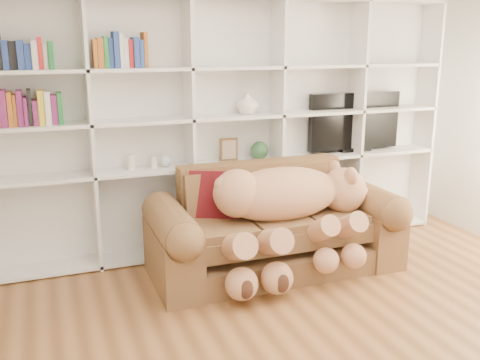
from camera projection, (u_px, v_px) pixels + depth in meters
name	position (u px, v px, depth m)	size (l,w,h in m)	color
wall_back	(228.00, 109.00, 5.20)	(5.00, 0.02, 2.70)	silver
bookshelf	(208.00, 116.00, 5.00)	(4.43, 0.35, 2.40)	white
sofa	(274.00, 231.00, 4.75)	(2.18, 0.94, 0.92)	brown
teddy_bear	(287.00, 206.00, 4.53)	(1.56, 0.87, 0.91)	tan
throw_pillow	(215.00, 196.00, 4.64)	(0.43, 0.14, 0.43)	maroon
tv	(354.00, 122.00, 5.57)	(1.03, 0.18, 0.61)	black
picture_frame	(229.00, 149.00, 5.09)	(0.18, 0.03, 0.22)	brown
green_vase	(259.00, 150.00, 5.21)	(0.18, 0.18, 0.18)	#2E5B32
figurine_tall	(131.00, 162.00, 4.79)	(0.07, 0.07, 0.14)	beige
figurine_short	(154.00, 162.00, 4.86)	(0.06, 0.06, 0.11)	beige
snow_globe	(166.00, 161.00, 4.90)	(0.11, 0.11, 0.11)	silver
shelf_vase	(248.00, 103.00, 5.05)	(0.20, 0.20, 0.21)	white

